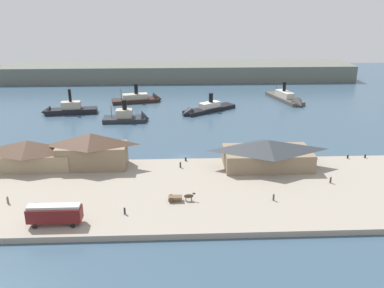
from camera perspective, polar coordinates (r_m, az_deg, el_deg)
name	(u,v)px	position (r m, az deg, el deg)	size (l,w,h in m)	color
ground_plane	(184,158)	(112.18, -1.15, -1.89)	(320.00, 320.00, 0.00)	#385166
quay_promenade	(186,192)	(91.89, -0.80, -6.68)	(110.00, 36.00, 1.20)	#9E9384
seawall_edge	(184,161)	(108.66, -1.10, -2.36)	(110.00, 0.80, 1.00)	gray
ferry_shed_east_terminal	(29,154)	(108.64, -21.76, -1.34)	(21.14, 7.53, 7.37)	#998466
ferry_shed_west_terminal	(92,150)	(104.44, -13.76, -0.83)	(17.30, 7.53, 8.92)	#847056
ferry_shed_central_terminal	(267,153)	(103.84, 10.45, -1.25)	(22.00, 11.14, 7.05)	#847056
street_tram	(54,213)	(81.63, -18.59, -9.11)	(10.02, 2.94, 4.09)	maroon
horse_cart	(180,197)	(86.44, -1.67, -7.39)	(5.73, 1.65, 1.87)	brown
pedestrian_by_tram	(180,165)	(102.53, -1.63, -2.91)	(0.40, 0.40, 1.62)	#232328
pedestrian_at_waters_edge	(331,180)	(99.57, 18.73, -4.75)	(0.41, 0.41, 1.67)	#4C3D33
pedestrian_near_east_shed	(274,197)	(88.40, 11.29, -7.28)	(0.40, 0.40, 1.60)	#3D4C42
pedestrian_walking_east	(125,211)	(82.74, -9.36, -9.17)	(0.39, 0.39, 1.59)	#232328
pedestrian_near_west_shed	(8,200)	(93.64, -24.27, -7.13)	(0.42, 0.42, 1.71)	#6B5B4C
pedestrian_walking_west	(37,206)	(88.78, -20.78, -8.12)	(0.43, 0.43, 1.73)	#232328
mooring_post_center_east	(315,157)	(113.01, 16.81, -1.72)	(0.44, 0.44, 0.90)	black
mooring_post_east	(348,157)	(115.85, 20.86, -1.67)	(0.44, 0.44, 0.90)	black
mooring_post_center_west	(186,159)	(106.69, -0.88, -2.13)	(0.44, 0.44, 0.90)	black
mooring_post_west	(365,156)	(117.94, 22.96, -1.58)	(0.44, 0.44, 0.90)	black
ferry_moored_west	(131,117)	(145.81, -8.51, 3.67)	(16.24, 7.08, 9.92)	#23282D
ferry_outer_harbor	(203,109)	(155.24, 1.60, 4.83)	(22.59, 17.66, 8.48)	black
ferry_moored_east	(288,99)	(175.14, 13.26, 6.10)	(12.38, 24.98, 9.67)	#514C47
ferry_departing_north	(66,110)	(160.24, -17.15, 4.56)	(20.81, 7.07, 10.57)	black
ferry_mid_harbor	(142,99)	(172.06, -7.00, 6.25)	(21.34, 10.28, 9.79)	black
far_headland	(179,72)	(217.36, -1.89, 10.02)	(180.00, 24.00, 8.00)	#60665B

